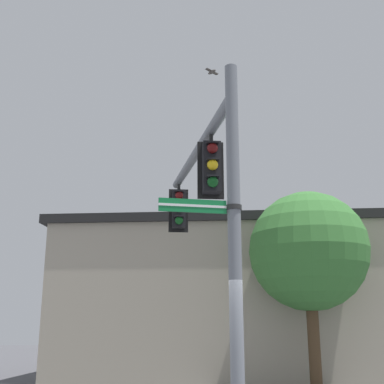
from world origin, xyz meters
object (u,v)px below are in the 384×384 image
street_name_sign (210,207)px  bird_flying (212,72)px  traffic_light_mid_inner (179,209)px  traffic_light_nearest_pole (212,167)px

street_name_sign → bird_flying: size_ratio=3.91×
street_name_sign → bird_flying: bird_flying is taller
traffic_light_mid_inner → bird_flying: bird_flying is taller
street_name_sign → bird_flying: 5.32m
bird_flying → street_name_sign: bearing=81.9°
traffic_light_mid_inner → street_name_sign: bearing=92.5°
traffic_light_nearest_pole → traffic_light_mid_inner: bearing=-83.2°
traffic_light_mid_inner → traffic_light_nearest_pole: bearing=96.8°
traffic_light_nearest_pole → traffic_light_mid_inner: size_ratio=1.00×
traffic_light_nearest_pole → street_name_sign: 1.97m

